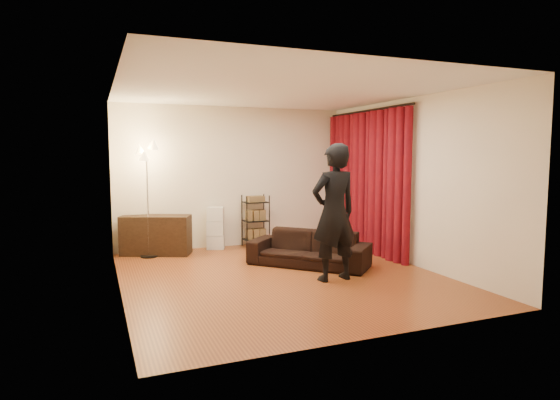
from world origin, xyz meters
name	(u,v)px	position (x,y,z in m)	size (l,w,h in m)	color
floor	(281,276)	(0.00, 0.00, 0.00)	(5.00, 5.00, 0.00)	#944D21
ceiling	(281,90)	(0.00, 0.00, 2.70)	(5.00, 5.00, 0.00)	white
wall_back	(233,177)	(0.00, 2.50, 1.35)	(5.00, 5.00, 0.00)	#F1E3C9
wall_front	(379,201)	(0.00, -2.50, 1.35)	(5.00, 5.00, 0.00)	#F1E3C9
wall_left	(117,189)	(-2.25, 0.00, 1.35)	(5.00, 5.00, 0.00)	#F1E3C9
wall_right	(409,182)	(2.25, 0.00, 1.35)	(5.00, 5.00, 0.00)	#F1E3C9
curtain_rod	(368,111)	(2.15, 1.12, 2.58)	(0.04, 0.04, 2.65)	black
curtain	(366,182)	(2.13, 1.12, 1.28)	(0.22, 2.65, 2.55)	maroon
sofa	(309,249)	(0.66, 0.44, 0.28)	(1.90, 0.74, 0.56)	black
person	(334,213)	(0.62, -0.47, 0.97)	(0.71, 0.47, 1.95)	black
media_cabinet	(156,235)	(-1.52, 2.23, 0.35)	(1.21, 0.45, 0.70)	black
storage_boxes	(216,228)	(-0.41, 2.31, 0.40)	(0.32, 0.26, 0.80)	silver
wire_shelf	(256,221)	(0.38, 2.28, 0.50)	(0.46, 0.32, 1.00)	black
floor_lamp	(148,201)	(-1.67, 2.06, 0.99)	(0.36, 0.36, 1.98)	silver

